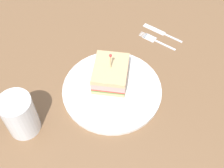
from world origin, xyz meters
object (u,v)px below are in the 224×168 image
sandwich_half_center (111,74)px  fork (153,39)px  knife (160,32)px  plate (112,90)px  drink_glass (21,117)px

sandwich_half_center → fork: 19.85cm
sandwich_half_center → knife: (4.90, 22.85, -3.46)cm
sandwich_half_center → plate: bearing=-56.4°
plate → drink_glass: 22.91cm
plate → sandwich_half_center: size_ratio=2.03×
sandwich_half_center → knife: 23.62cm
plate → fork: (2.66, 21.44, -0.36)cm
knife → drink_glass: bearing=-111.3°
plate → drink_glass: (-13.52, -18.02, 4.15)cm
fork → knife: bearing=79.8°
plate → drink_glass: size_ratio=2.31×
sandwich_half_center → fork: (4.23, 19.08, -3.46)cm
plate → knife: size_ratio=1.95×
drink_glass → knife: 46.61cm
plate → knife: 25.43cm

